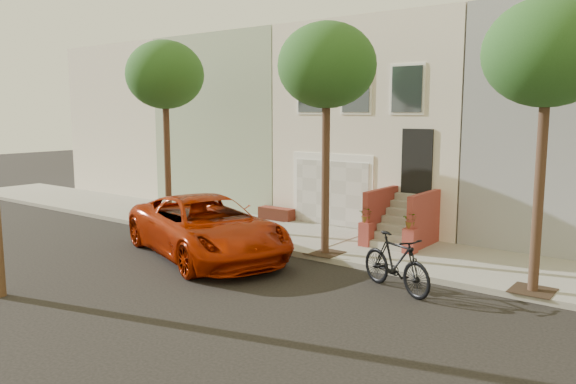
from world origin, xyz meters
The scene contains 8 objects.
ground centered at (0.00, 0.00, 0.00)m, with size 90.00×90.00×0.00m, color black.
sidewalk centered at (0.00, 5.35, 0.07)m, with size 40.00×3.70×0.15m, color gray.
house_row centered at (0.00, 11.19, 3.64)m, with size 33.10×11.70×7.00m.
tree_left centered at (-5.50, 3.90, 5.26)m, with size 2.70×2.57×6.30m.
tree_mid centered at (1.00, 3.90, 5.26)m, with size 2.70×2.57×6.30m.
tree_right centered at (6.50, 3.90, 5.26)m, with size 2.70×2.57×6.30m.
pickup_truck centered at (-1.77, 2.03, 0.85)m, with size 2.83×6.14×1.71m, color #991C00.
motorcycle centered at (3.88, 2.46, 0.67)m, with size 0.63×2.22×1.33m, color black.
Camera 1 is at (9.39, -8.88, 4.08)m, focal length 34.92 mm.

